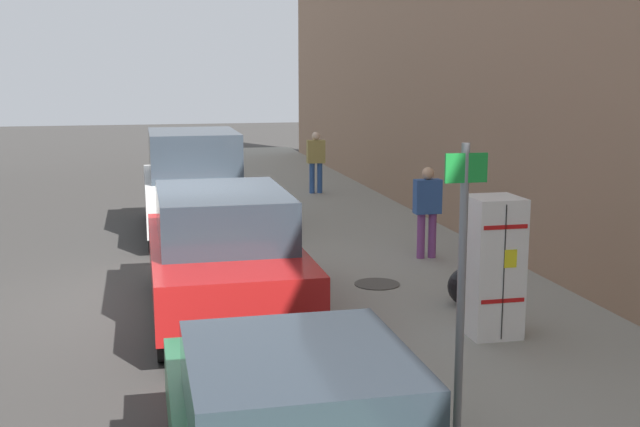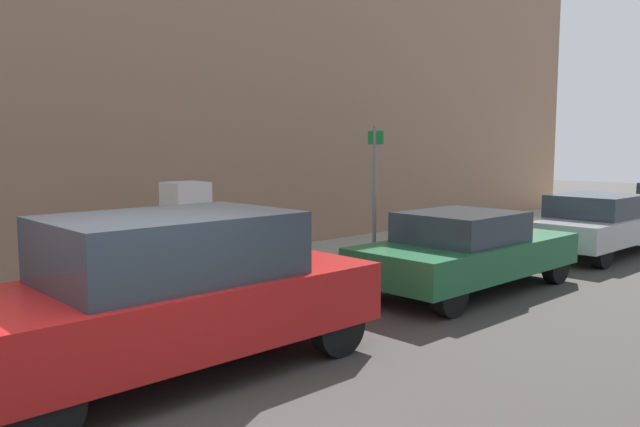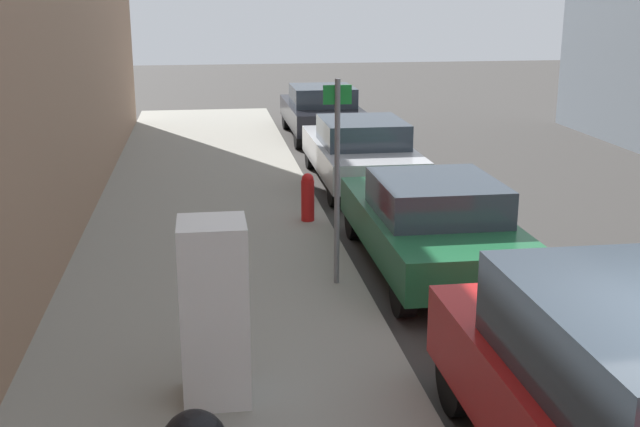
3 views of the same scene
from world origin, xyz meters
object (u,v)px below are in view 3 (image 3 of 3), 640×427
object	(u,v)px
street_sign_post	(337,172)
parked_sedan_dark	(322,111)
parked_sedan_green	(432,222)
discarded_refrigerator	(215,312)
parked_sedan_silver	(360,151)
fire_hydrant	(308,196)

from	to	relation	value
street_sign_post	parked_sedan_dark	xyz separation A→B (m)	(1.48, 11.50, -0.90)
street_sign_post	parked_sedan_green	xyz separation A→B (m)	(1.48, 0.70, -0.93)
discarded_refrigerator	parked_sedan_silver	bearing A→B (deg)	70.72
fire_hydrant	parked_sedan_silver	xyz separation A→B (m)	(1.48, 3.00, 0.15)
street_sign_post	parked_sedan_green	bearing A→B (deg)	25.27
discarded_refrigerator	parked_sedan_green	size ratio (longest dim) A/B	0.39
discarded_refrigerator	parked_sedan_dark	world-z (taller)	discarded_refrigerator
parked_sedan_silver	parked_sedan_dark	size ratio (longest dim) A/B	1.04
parked_sedan_green	parked_sedan_silver	distance (m)	5.30
discarded_refrigerator	parked_sedan_silver	xyz separation A→B (m)	(3.11, 8.89, -0.31)
discarded_refrigerator	parked_sedan_dark	size ratio (longest dim) A/B	0.40
fire_hydrant	parked_sedan_dark	bearing A→B (deg)	80.13
parked_sedan_green	parked_sedan_silver	world-z (taller)	same
street_sign_post	discarded_refrigerator	bearing A→B (deg)	-119.34
street_sign_post	parked_sedan_silver	world-z (taller)	street_sign_post
fire_hydrant	parked_sedan_silver	size ratio (longest dim) A/B	0.18
parked_sedan_green	parked_sedan_dark	world-z (taller)	parked_sedan_dark
street_sign_post	parked_sedan_dark	distance (m)	11.63
discarded_refrigerator	parked_sedan_silver	distance (m)	9.42
parked_sedan_silver	parked_sedan_dark	xyz separation A→B (m)	(0.00, 5.50, 0.03)
fire_hydrant	parked_sedan_dark	world-z (taller)	parked_sedan_dark
street_sign_post	parked_sedan_silver	distance (m)	6.25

